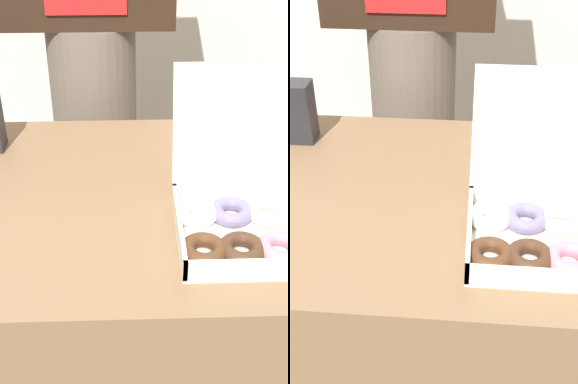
# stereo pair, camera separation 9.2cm
# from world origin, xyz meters

# --- Properties ---
(table) EXTENTS (1.16, 0.67, 0.73)m
(table) POSITION_xyz_m (0.00, 0.00, 0.37)
(table) COLOR brown
(table) RESTS_ON ground_plane
(donut_box) EXTENTS (0.30, 0.29, 0.27)m
(donut_box) POSITION_xyz_m (0.21, -0.13, 0.77)
(donut_box) COLOR silver
(donut_box) RESTS_ON table
(napkin_holder) EXTENTS (0.10, 0.06, 0.15)m
(napkin_holder) POSITION_xyz_m (-0.35, 0.21, 0.81)
(napkin_holder) COLOR #232328
(napkin_holder) RESTS_ON table
(person_customer) EXTENTS (0.45, 0.25, 1.71)m
(person_customer) POSITION_xyz_m (-0.11, 0.57, 0.91)
(person_customer) COLOR #665B51
(person_customer) RESTS_ON ground_plane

